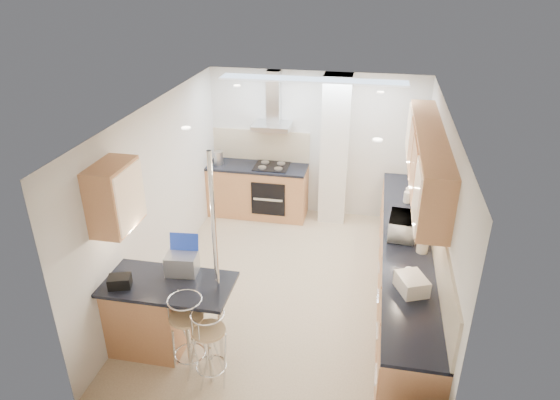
% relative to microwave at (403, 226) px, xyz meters
% --- Properties ---
extents(ground, '(4.80, 4.80, 0.00)m').
position_rel_microwave_xyz_m(ground, '(-1.42, -0.12, -1.06)').
color(ground, tan).
rests_on(ground, ground).
extents(room_shell, '(3.64, 4.84, 2.51)m').
position_rel_microwave_xyz_m(room_shell, '(-1.09, 0.25, 0.48)').
color(room_shell, silver).
rests_on(room_shell, ground).
extents(right_counter, '(0.63, 4.40, 0.92)m').
position_rel_microwave_xyz_m(right_counter, '(0.08, -0.12, -0.60)').
color(right_counter, '#C07E4D').
rests_on(right_counter, ground).
extents(back_counter, '(1.70, 0.63, 0.92)m').
position_rel_microwave_xyz_m(back_counter, '(-2.37, 1.98, -0.60)').
color(back_counter, '#C07E4D').
rests_on(back_counter, ground).
extents(peninsula, '(1.47, 0.72, 0.94)m').
position_rel_microwave_xyz_m(peninsula, '(-2.54, -1.57, -0.58)').
color(peninsula, '#C07E4D').
rests_on(peninsula, ground).
extents(microwave, '(0.38, 0.53, 0.28)m').
position_rel_microwave_xyz_m(microwave, '(0.00, 0.00, 0.00)').
color(microwave, white).
rests_on(microwave, right_counter).
extents(laptop, '(0.36, 0.29, 0.23)m').
position_rel_microwave_xyz_m(laptop, '(-2.43, -1.35, -0.00)').
color(laptop, '#A1A4A9').
rests_on(laptop, peninsula).
extents(bag, '(0.27, 0.23, 0.13)m').
position_rel_microwave_xyz_m(bag, '(-2.99, -1.73, -0.05)').
color(bag, black).
rests_on(bag, peninsula).
extents(bar_stool_near, '(0.47, 0.47, 0.95)m').
position_rel_microwave_xyz_m(bar_stool_near, '(-2.23, -1.82, -0.58)').
color(bar_stool_near, tan).
rests_on(bar_stool_near, ground).
extents(bar_stool_end, '(0.53, 0.53, 0.91)m').
position_rel_microwave_xyz_m(bar_stool_end, '(-1.95, -1.94, -0.60)').
color(bar_stool_end, tan).
rests_on(bar_stool_end, ground).
extents(jar_a, '(0.12, 0.12, 0.17)m').
position_rel_microwave_xyz_m(jar_a, '(0.13, 1.13, -0.05)').
color(jar_a, beige).
rests_on(jar_a, right_counter).
extents(jar_b, '(0.14, 0.14, 0.16)m').
position_rel_microwave_xyz_m(jar_b, '(0.09, 1.02, -0.06)').
color(jar_b, beige).
rests_on(jar_b, right_counter).
extents(jar_c, '(0.15, 0.15, 0.18)m').
position_rel_microwave_xyz_m(jar_c, '(0.23, -0.35, -0.05)').
color(jar_c, beige).
rests_on(jar_c, right_counter).
extents(jar_d, '(0.11, 0.11, 0.14)m').
position_rel_microwave_xyz_m(jar_d, '(0.05, -0.98, -0.07)').
color(jar_d, white).
rests_on(jar_d, right_counter).
extents(bread_bin, '(0.38, 0.42, 0.18)m').
position_rel_microwave_xyz_m(bread_bin, '(0.07, -1.18, -0.05)').
color(bread_bin, beige).
rests_on(bread_bin, right_counter).
extents(kettle, '(0.16, 0.16, 0.23)m').
position_rel_microwave_xyz_m(kettle, '(-3.04, 1.92, -0.02)').
color(kettle, silver).
rests_on(kettle, back_counter).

